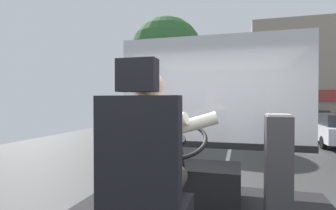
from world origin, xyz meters
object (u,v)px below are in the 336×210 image
fare_box (278,170)px  parked_car_green (308,120)px  driver_seat (144,191)px  bus_driver (151,153)px  steering_console (188,181)px

fare_box → parked_car_green: (3.41, 14.22, -0.52)m
driver_seat → fare_box: size_ratio=1.35×
driver_seat → parked_car_green: size_ratio=0.32×
fare_box → driver_seat: bearing=-129.9°
fare_box → parked_car_green: 14.63m
bus_driver → steering_console: bus_driver is taller
driver_seat → parked_car_green: bearing=74.3°
parked_car_green → driver_seat: bearing=-105.7°
steering_console → fare_box: size_ratio=1.13×
parked_car_green → bus_driver: bearing=-105.8°
driver_seat → steering_console: driver_seat is taller
bus_driver → fare_box: 1.29m
steering_console → parked_car_green: (4.27, 13.91, -0.26)m
bus_driver → parked_car_green: bearing=74.2°
steering_console → bus_driver: bearing=-90.0°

